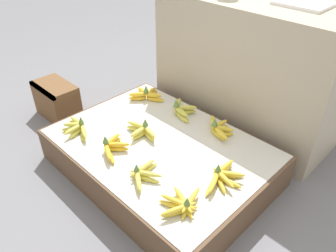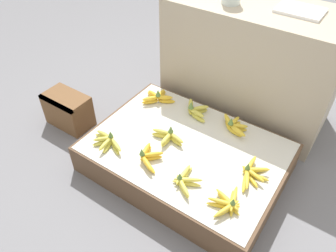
{
  "view_description": "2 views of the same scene",
  "coord_description": "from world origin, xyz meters",
  "views": [
    {
      "loc": [
        1.05,
        -0.98,
        1.31
      ],
      "look_at": [
        -0.02,
        0.08,
        0.27
      ],
      "focal_mm": 35.0,
      "sensor_mm": 36.0,
      "label": 1
    },
    {
      "loc": [
        0.71,
        -1.24,
        1.65
      ],
      "look_at": [
        -0.14,
        0.0,
        0.3
      ],
      "focal_mm": 35.0,
      "sensor_mm": 36.0,
      "label": 2
    }
  ],
  "objects": [
    {
      "name": "wooden_crate",
      "position": [
        -0.96,
        -0.11,
        0.13
      ],
      "size": [
        0.33,
        0.2,
        0.25
      ],
      "color": "brown",
      "rests_on": "ground_plane"
    },
    {
      "name": "banana_bunch_front_midright",
      "position": [
        0.14,
        -0.26,
        0.23
      ],
      "size": [
        0.16,
        0.21,
        0.09
      ],
      "color": "#DBCC4C",
      "rests_on": "display_platform"
    },
    {
      "name": "banana_bunch_back_midleft",
      "position": [
        -0.11,
        0.29,
        0.24
      ],
      "size": [
        0.21,
        0.15,
        0.11
      ],
      "color": "gold",
      "rests_on": "display_platform"
    },
    {
      "name": "display_platform",
      "position": [
        0.0,
        0.0,
        0.1
      ],
      "size": [
        1.19,
        0.85,
        0.21
      ],
      "color": "brown",
      "rests_on": "ground_plane"
    },
    {
      "name": "banana_bunch_back_midright",
      "position": [
        0.17,
        0.3,
        0.24
      ],
      "size": [
        0.22,
        0.16,
        0.11
      ],
      "color": "gold",
      "rests_on": "display_platform"
    },
    {
      "name": "banana_bunch_back_left",
      "position": [
        -0.41,
        0.27,
        0.24
      ],
      "size": [
        0.24,
        0.22,
        0.11
      ],
      "color": "gold",
      "rests_on": "display_platform"
    },
    {
      "name": "banana_bunch_front_midleft",
      "position": [
        -0.12,
        -0.23,
        0.24
      ],
      "size": [
        0.17,
        0.19,
        0.1
      ],
      "color": "gold",
      "rests_on": "display_platform"
    },
    {
      "name": "foam_tray_white",
      "position": [
        0.28,
        0.8,
        0.86
      ],
      "size": [
        0.27,
        0.21,
        0.02
      ],
      "color": "white",
      "rests_on": "back_vendor_table"
    },
    {
      "name": "ground_plane",
      "position": [
        0.0,
        0.0,
        0.0
      ],
      "size": [
        10.0,
        10.0,
        0.0
      ],
      "primitive_type": "plane",
      "color": "slate"
    },
    {
      "name": "back_vendor_table",
      "position": [
        0.04,
        0.77,
        0.42
      ],
      "size": [
        1.18,
        0.56,
        0.85
      ],
      "color": "tan",
      "rests_on": "ground_plane"
    },
    {
      "name": "banana_bunch_front_left",
      "position": [
        -0.41,
        -0.27,
        0.24
      ],
      "size": [
        0.26,
        0.15,
        0.1
      ],
      "color": "gold",
      "rests_on": "display_platform"
    },
    {
      "name": "banana_bunch_middle_midleft",
      "position": [
        -0.12,
        -0.02,
        0.24
      ],
      "size": [
        0.23,
        0.13,
        0.1
      ],
      "color": "#DBCC4C",
      "rests_on": "display_platform"
    },
    {
      "name": "banana_bunch_front_right",
      "position": [
        0.41,
        -0.26,
        0.23
      ],
      "size": [
        0.18,
        0.24,
        0.09
      ],
      "color": "gold",
      "rests_on": "display_platform"
    },
    {
      "name": "banana_bunch_middle_right",
      "position": [
        0.42,
        0.0,
        0.23
      ],
      "size": [
        0.17,
        0.27,
        0.09
      ],
      "color": "gold",
      "rests_on": "display_platform"
    }
  ]
}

